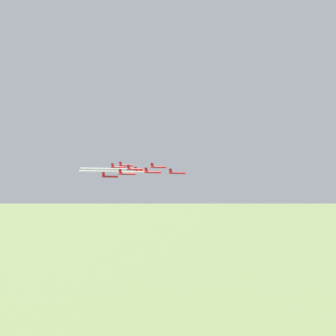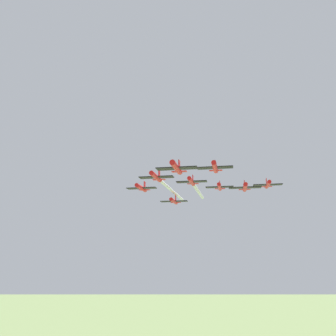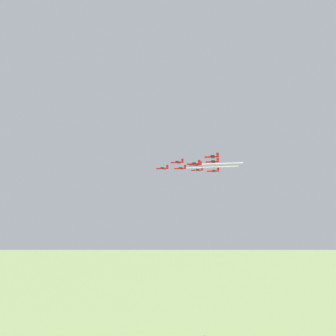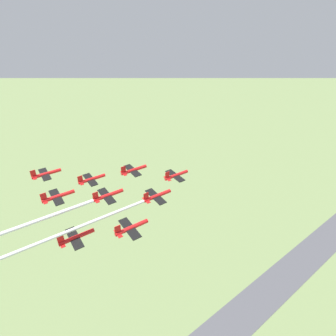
# 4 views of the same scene
# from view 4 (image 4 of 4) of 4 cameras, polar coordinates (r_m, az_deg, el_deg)

# --- Properties ---
(jet_0) EXTENTS (9.43, 9.72, 3.26)m
(jet_0) POSITION_cam_4_polar(r_m,az_deg,el_deg) (94.49, 1.67, -1.60)
(jet_0) COLOR red
(jet_1) EXTENTS (9.43, 9.72, 3.26)m
(jet_1) POSITION_cam_4_polar(r_m,az_deg,el_deg) (92.94, -7.62, -0.45)
(jet_1) COLOR red
(jet_2) EXTENTS (9.43, 9.72, 3.26)m
(jet_2) POSITION_cam_4_polar(r_m,az_deg,el_deg) (82.75, -2.58, -6.11)
(jet_2) COLOR red
(jet_3) EXTENTS (9.43, 9.72, 3.26)m
(jet_3) POSITION_cam_4_polar(r_m,az_deg,el_deg) (96.93, -16.44, -2.36)
(jet_3) COLOR red
(jet_4) EXTENTS (9.43, 9.72, 3.26)m
(jet_4) POSITION_cam_4_polar(r_m,az_deg,el_deg) (83.43, -13.08, -5.85)
(jet_4) COLOR red
(jet_5) EXTENTS (9.43, 9.72, 3.26)m
(jet_5) POSITION_cam_4_polar(r_m,az_deg,el_deg) (73.23, -8.17, -12.78)
(jet_5) COLOR red
(jet_6) EXTENTS (9.43, 9.72, 3.26)m
(jet_6) POSITION_cam_4_polar(r_m,az_deg,el_deg) (100.06, -25.13, -1.17)
(jet_6) COLOR red
(jet_7) EXTENTS (9.43, 9.72, 3.26)m
(jet_7) POSITION_cam_4_polar(r_m,az_deg,el_deg) (87.12, -22.99, -5.73)
(jet_7) COLOR red
(jet_8) EXTENTS (9.43, 9.72, 3.26)m
(jet_8) POSITION_cam_4_polar(r_m,az_deg,el_deg) (77.81, -19.53, -14.06)
(jet_8) COLOR red
(smoke_trail_2) EXTENTS (12.09, 39.32, 0.89)m
(smoke_trail_2) POSITION_cam_4_polar(r_m,az_deg,el_deg) (75.97, -19.01, -12.15)
(smoke_trail_2) COLOR white
(smoke_trail_4) EXTENTS (9.42, 29.58, 1.04)m
(smoke_trail_4) POSITION_cam_4_polar(r_m,az_deg,el_deg) (80.74, -26.18, -10.13)
(smoke_trail_4) COLOR white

